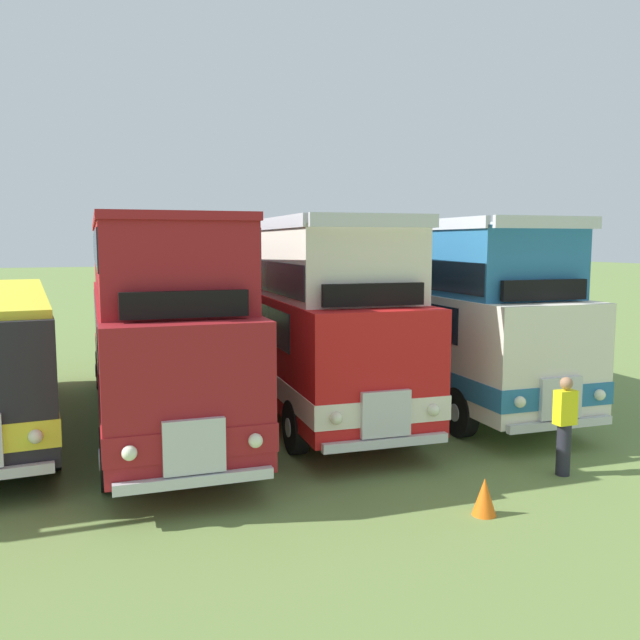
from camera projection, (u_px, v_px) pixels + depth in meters
ground_plane at (157, 418)px, 15.25m from camera, size 200.00×200.00×0.00m
bus_third_in_row at (154, 311)px, 14.88m from camera, size 2.90×11.62×4.49m
bus_fourth_in_row at (302, 311)px, 16.11m from camera, size 3.11×10.32×4.52m
bus_fifth_in_row at (430, 306)px, 17.30m from camera, size 2.95×10.46×4.52m
cone_mid_row at (484, 497)px, 9.81m from camera, size 0.36×0.36×0.56m
marshal_person at (565, 425)px, 11.43m from camera, size 0.36×0.24×1.73m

